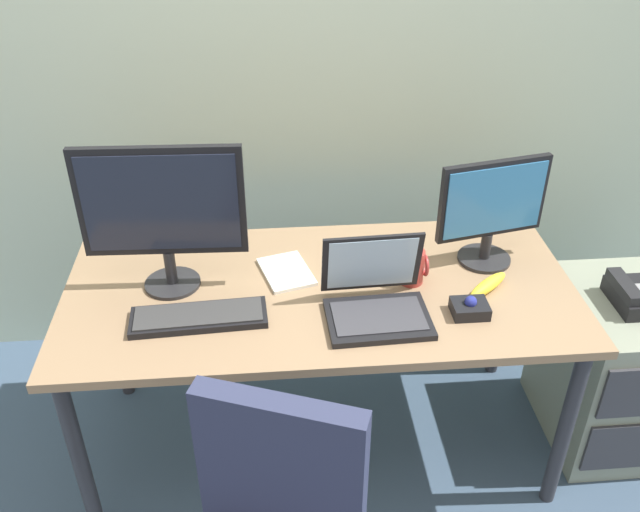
% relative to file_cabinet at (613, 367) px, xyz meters
% --- Properties ---
extents(ground_plane, '(8.00, 8.00, 0.00)m').
position_rel_file_cabinet_xyz_m(ground_plane, '(-1.07, 0.02, -0.30)').
color(ground_plane, '#3C5067').
extents(back_wall, '(6.00, 0.10, 2.80)m').
position_rel_file_cabinet_xyz_m(back_wall, '(-1.07, 0.76, 1.10)').
color(back_wall, beige).
rests_on(back_wall, ground).
extents(desk, '(1.65, 0.78, 0.71)m').
position_rel_file_cabinet_xyz_m(desk, '(-1.07, 0.02, 0.34)').
color(desk, '#957555').
rests_on(desk, ground).
extents(file_cabinet, '(0.42, 0.53, 0.61)m').
position_rel_file_cabinet_xyz_m(file_cabinet, '(0.00, 0.00, 0.00)').
color(file_cabinet, gray).
rests_on(file_cabinet, ground).
extents(desk_phone, '(0.17, 0.20, 0.09)m').
position_rel_file_cabinet_xyz_m(desk_phone, '(-0.01, -0.02, 0.34)').
color(desk_phone, black).
rests_on(desk_phone, file_cabinet).
extents(monitor_main, '(0.51, 0.18, 0.49)m').
position_rel_file_cabinet_xyz_m(monitor_main, '(-1.55, 0.08, 0.69)').
color(monitor_main, '#262628').
rests_on(monitor_main, desk).
extents(monitor_side, '(0.37, 0.18, 0.37)m').
position_rel_file_cabinet_xyz_m(monitor_side, '(-0.50, 0.13, 0.61)').
color(monitor_side, '#262628').
rests_on(monitor_side, desk).
extents(keyboard, '(0.42, 0.16, 0.03)m').
position_rel_file_cabinet_xyz_m(keyboard, '(-1.45, -0.12, 0.42)').
color(keyboard, black).
rests_on(keyboard, desk).
extents(laptop, '(0.32, 0.28, 0.24)m').
position_rel_file_cabinet_xyz_m(laptop, '(-0.92, -0.12, 0.46)').
color(laptop, black).
rests_on(laptop, desk).
extents(trackball_mouse, '(0.11, 0.09, 0.07)m').
position_rel_file_cabinet_xyz_m(trackball_mouse, '(-0.63, -0.16, 0.43)').
color(trackball_mouse, black).
rests_on(trackball_mouse, desk).
extents(coffee_mug, '(0.09, 0.08, 0.12)m').
position_rel_file_cabinet_xyz_m(coffee_mug, '(-0.77, 0.03, 0.47)').
color(coffee_mug, '#A2322C').
rests_on(coffee_mug, desk).
extents(paper_notepad, '(0.20, 0.24, 0.01)m').
position_rel_file_cabinet_xyz_m(paper_notepad, '(-1.18, 0.11, 0.41)').
color(paper_notepad, white).
rests_on(paper_notepad, desk).
extents(cell_phone, '(0.12, 0.16, 0.01)m').
position_rel_file_cabinet_xyz_m(cell_phone, '(-0.96, 0.14, 0.41)').
color(cell_phone, black).
rests_on(cell_phone, desk).
extents(banana, '(0.17, 0.16, 0.04)m').
position_rel_file_cabinet_xyz_m(banana, '(-0.54, -0.04, 0.43)').
color(banana, yellow).
rests_on(banana, desk).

